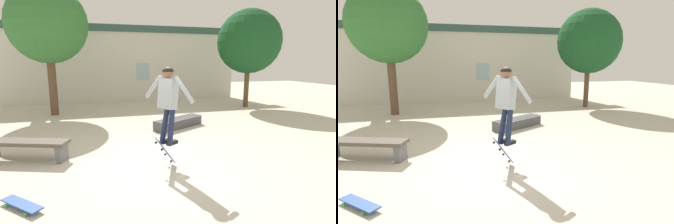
# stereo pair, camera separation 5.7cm
# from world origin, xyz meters

# --- Properties ---
(ground_plane) EXTENTS (40.00, 40.00, 0.00)m
(ground_plane) POSITION_xyz_m (0.00, 0.00, 0.00)
(ground_plane) COLOR beige
(building_backdrop) EXTENTS (13.96, 0.52, 5.37)m
(building_backdrop) POSITION_xyz_m (-0.04, 9.38, 2.08)
(building_backdrop) COLOR beige
(building_backdrop) RESTS_ON ground_plane
(tree_right) EXTENTS (2.89, 2.89, 4.48)m
(tree_right) POSITION_xyz_m (5.71, 6.04, 3.02)
(tree_right) COLOR brown
(tree_right) RESTS_ON ground_plane
(tree_left) EXTENTS (3.00, 3.00, 5.05)m
(tree_left) POSITION_xyz_m (-2.82, 6.41, 3.53)
(tree_left) COLOR brown
(tree_left) RESTS_ON ground_plane
(park_bench) EXTENTS (1.89, 1.04, 0.45)m
(park_bench) POSITION_xyz_m (-2.73, 1.21, 0.33)
(park_bench) COLOR brown
(park_bench) RESTS_ON ground_plane
(skate_ledge) EXTENTS (1.84, 1.31, 0.32)m
(skate_ledge) POSITION_xyz_m (1.38, 3.08, 0.16)
(skate_ledge) COLOR #4C4C51
(skate_ledge) RESTS_ON ground_plane
(skater) EXTENTS (0.74, 1.10, 1.53)m
(skater) POSITION_xyz_m (0.15, -0.02, 1.43)
(skater) COLOR #9EA8B2
(skateboard_flipping) EXTENTS (0.48, 0.55, 0.65)m
(skateboard_flipping) POSITION_xyz_m (0.08, -0.06, 0.38)
(skateboard_flipping) COLOR #2D519E
(skateboard_resting) EXTENTS (0.68, 0.67, 0.08)m
(skateboard_resting) POSITION_xyz_m (-2.34, -0.90, 0.07)
(skateboard_resting) COLOR #2D519E
(skateboard_resting) RESTS_ON ground_plane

